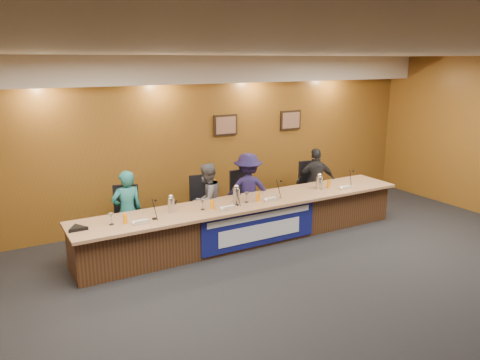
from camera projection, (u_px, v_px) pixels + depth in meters
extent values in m
plane|color=black|center=(338.00, 298.00, 6.32)|extent=(10.00, 10.00, 0.00)
cube|color=silver|center=(352.00, 53.00, 5.52)|extent=(10.00, 8.00, 0.04)
cube|color=brown|center=(207.00, 139.00, 9.29)|extent=(10.00, 0.04, 3.20)
cube|color=beige|center=(212.00, 69.00, 8.74)|extent=(10.00, 0.50, 0.50)
cube|color=#432715|center=(248.00, 222.00, 8.25)|extent=(6.00, 0.80, 0.70)
cube|color=#9C714D|center=(249.00, 202.00, 8.12)|extent=(6.10, 0.95, 0.05)
cube|color=navy|center=(260.00, 227.00, 7.89)|extent=(2.20, 0.02, 0.65)
cube|color=silver|center=(261.00, 216.00, 7.83)|extent=(2.00, 0.01, 0.10)
cube|color=silver|center=(261.00, 232.00, 7.90)|extent=(1.60, 0.01, 0.28)
cube|color=black|center=(225.00, 125.00, 9.39)|extent=(0.52, 0.04, 0.42)
cube|color=black|center=(290.00, 120.00, 10.16)|extent=(0.52, 0.04, 0.42)
imported|color=#1C605F|center=(127.00, 212.00, 7.70)|extent=(0.51, 0.34, 1.39)
imported|color=#514F54|center=(207.00, 200.00, 8.41)|extent=(0.81, 0.74, 1.35)
imported|color=#18123B|center=(248.00, 191.00, 8.80)|extent=(1.07, 0.86, 1.45)
imported|color=black|center=(316.00, 182.00, 9.59)|extent=(0.88, 0.63, 1.39)
cube|color=black|center=(126.00, 222.00, 7.84)|extent=(0.62, 0.62, 0.08)
cube|color=black|center=(205.00, 209.00, 8.54)|extent=(0.53, 0.53, 0.08)
cube|color=black|center=(245.00, 202.00, 8.95)|extent=(0.49, 0.49, 0.08)
cube|color=black|center=(312.00, 191.00, 9.73)|extent=(0.56, 0.56, 0.08)
cube|color=white|center=(142.00, 222.00, 6.93)|extent=(0.24, 0.08, 0.10)
cylinder|color=black|center=(154.00, 219.00, 7.17)|extent=(0.07, 0.07, 0.02)
cylinder|color=#FC8800|center=(125.00, 219.00, 6.97)|extent=(0.06, 0.06, 0.15)
cylinder|color=silver|center=(111.00, 219.00, 6.91)|extent=(0.08, 0.08, 0.18)
cube|color=white|center=(229.00, 208.00, 7.60)|extent=(0.24, 0.08, 0.10)
cylinder|color=black|center=(237.00, 205.00, 7.86)|extent=(0.07, 0.07, 0.02)
cylinder|color=#FC8800|center=(212.00, 205.00, 7.65)|extent=(0.06, 0.06, 0.15)
cylinder|color=silver|center=(203.00, 204.00, 7.61)|extent=(0.08, 0.08, 0.18)
cube|color=white|center=(273.00, 199.00, 8.07)|extent=(0.24, 0.08, 0.10)
cylinder|color=black|center=(277.00, 197.00, 8.28)|extent=(0.07, 0.07, 0.02)
cylinder|color=#FC8800|center=(258.00, 197.00, 8.07)|extent=(0.06, 0.06, 0.15)
cylinder|color=silver|center=(247.00, 197.00, 8.01)|extent=(0.08, 0.08, 0.18)
cube|color=white|center=(347.00, 187.00, 8.81)|extent=(0.24, 0.08, 0.10)
cylinder|color=black|center=(349.00, 186.00, 9.02)|extent=(0.07, 0.07, 0.02)
cylinder|color=#FC8800|center=(329.00, 184.00, 8.91)|extent=(0.06, 0.06, 0.15)
cylinder|color=silver|center=(321.00, 185.00, 8.81)|extent=(0.08, 0.08, 0.18)
cylinder|color=silver|center=(171.00, 205.00, 7.47)|extent=(0.11, 0.11, 0.24)
cylinder|color=silver|center=(236.00, 196.00, 7.97)|extent=(0.12, 0.12, 0.26)
cylinder|color=silver|center=(319.00, 183.00, 8.85)|extent=(0.13, 0.13, 0.24)
cylinder|color=black|center=(77.00, 228.00, 6.72)|extent=(0.32, 0.32, 0.05)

